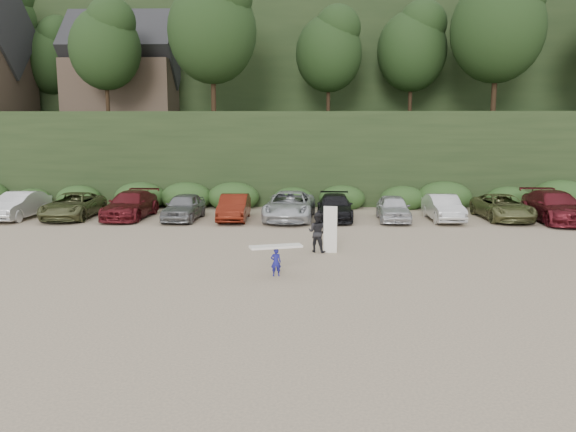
{
  "coord_description": "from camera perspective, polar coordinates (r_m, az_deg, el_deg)",
  "views": [
    {
      "loc": [
        1.75,
        -20.3,
        4.96
      ],
      "look_at": [
        1.19,
        3.0,
        1.3
      ],
      "focal_mm": 35.0,
      "sensor_mm": 36.0,
      "label": 1
    }
  ],
  "objects": [
    {
      "name": "hillside_backdrop",
      "position": [
        56.61,
        -0.69,
        15.27
      ],
      "size": [
        90.0,
        41.5,
        28.0
      ],
      "color": "black",
      "rests_on": "ground"
    },
    {
      "name": "parked_cars",
      "position": [
        30.59,
        0.55,
        0.97
      ],
      "size": [
        36.1,
        6.08,
        1.62
      ],
      "color": "#9FA0A4",
      "rests_on": "ground"
    },
    {
      "name": "child_surfer",
      "position": [
        18.94,
        -1.24,
        -4.01
      ],
      "size": [
        1.83,
        0.97,
        1.06
      ],
      "color": "navy",
      "rests_on": "ground"
    },
    {
      "name": "adult_surfer",
      "position": [
        22.6,
        3.12,
        -1.63
      ],
      "size": [
        1.27,
        0.89,
        1.91
      ],
      "color": "black",
      "rests_on": "ground"
    },
    {
      "name": "ground",
      "position": [
        20.97,
        -3.47,
        -4.77
      ],
      "size": [
        120.0,
        120.0,
        0.0
      ],
      "primitive_type": "plane",
      "color": "tan",
      "rests_on": "ground"
    }
  ]
}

